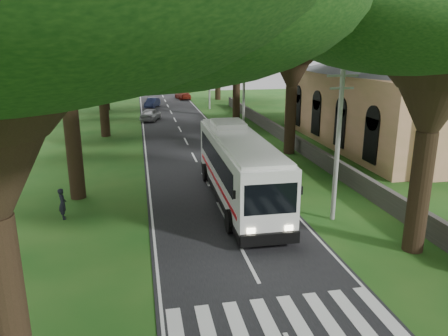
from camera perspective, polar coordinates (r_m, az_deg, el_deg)
ground at (r=16.96m, az=5.11°, el=-15.76°), size 140.00×140.00×0.00m
road at (r=40.03m, az=-4.83°, el=3.17°), size 8.00×120.00×0.04m
crosswalk at (r=15.38m, az=7.30°, el=-19.57°), size 8.00×3.00×0.01m
property_wall at (r=40.89m, az=7.98°, el=4.19°), size 0.35×50.00×1.20m
church at (r=41.85m, az=21.06°, el=9.54°), size 14.00×24.00×11.60m
pole_near at (r=22.55m, az=14.66°, el=3.40°), size 1.60×0.24×8.00m
pole_mid at (r=41.23m, az=2.60°, el=9.47°), size 1.60×0.24×8.00m
pole_far at (r=60.76m, az=-1.94°, el=11.62°), size 1.60×0.24×8.00m
tree_l_midb at (r=44.00m, az=-16.31°, el=18.94°), size 14.41×14.41×14.75m
tree_l_far at (r=62.02m, az=-15.91°, el=18.33°), size 14.02×14.02×15.08m
tree_r_mida at (r=35.99m, az=9.24°, el=19.31°), size 13.86×13.86×14.13m
tree_r_midb at (r=53.17m, az=1.70°, el=19.14°), size 16.15×16.15×15.25m
tree_r_far at (r=71.05m, az=-0.85°, el=19.33°), size 15.40×15.40×16.31m
coach_bus at (r=25.08m, az=1.93°, el=0.18°), size 3.19×13.00×3.83m
distant_car_a at (r=52.56m, az=-9.56°, el=6.94°), size 2.95×4.59×1.45m
distant_car_b at (r=63.50m, az=-9.36°, el=8.43°), size 2.49×4.12×1.28m
distant_car_c at (r=72.03m, az=-5.38°, el=9.48°), size 2.52×4.87×1.35m
pedestrian at (r=24.34m, az=-20.34°, el=-4.39°), size 0.56×0.70×1.66m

